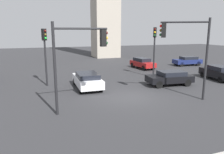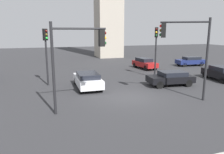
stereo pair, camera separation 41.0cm
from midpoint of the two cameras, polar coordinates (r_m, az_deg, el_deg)
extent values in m
plane|color=#2D2D30|center=(16.17, 5.32, -5.34)|extent=(108.89, 108.89, 0.00)
cylinder|color=black|center=(16.26, 24.27, 4.00)|extent=(0.16, 0.16, 5.68)
cylinder|color=black|center=(15.97, 19.24, 13.49)|extent=(2.75, 1.85, 0.12)
cube|color=black|center=(15.92, 14.15, 11.81)|extent=(0.44, 0.44, 1.00)
sphere|color=red|center=(15.93, 13.46, 12.92)|extent=(0.20, 0.20, 0.20)
sphere|color=#594714|center=(15.93, 13.41, 11.84)|extent=(0.20, 0.20, 0.20)
sphere|color=#14471E|center=(15.93, 13.36, 10.76)|extent=(0.20, 0.20, 0.20)
cylinder|color=black|center=(12.65, -14.29, 1.86)|extent=(0.16, 0.16, 5.31)
cylinder|color=black|center=(12.79, -7.61, 12.51)|extent=(3.18, 0.36, 0.12)
cube|color=black|center=(13.21, -1.83, 10.19)|extent=(0.34, 0.34, 1.00)
sphere|color=#4C0F0C|center=(13.27, -1.02, 11.50)|extent=(0.20, 0.20, 0.20)
sphere|color=yellow|center=(13.28, -1.01, 10.21)|extent=(0.20, 0.20, 0.20)
sphere|color=#14471E|center=(13.29, -1.01, 8.91)|extent=(0.20, 0.20, 0.20)
cylinder|color=black|center=(20.00, -16.26, 4.91)|extent=(0.16, 0.16, 5.01)
cube|color=black|center=(19.88, -16.60, 10.65)|extent=(0.44, 0.44, 1.00)
sphere|color=#4C0F0C|center=(19.71, -16.32, 11.53)|extent=(0.20, 0.20, 0.20)
sphere|color=#594714|center=(19.71, -16.27, 10.66)|extent=(0.20, 0.20, 0.20)
sphere|color=green|center=(19.72, -16.21, 9.79)|extent=(0.20, 0.20, 0.20)
cylinder|color=black|center=(23.00, 11.90, 6.20)|extent=(0.16, 0.16, 5.18)
cube|color=black|center=(22.90, 12.13, 11.41)|extent=(0.44, 0.44, 1.00)
sphere|color=#4C0F0C|center=(22.70, 12.14, 12.17)|extent=(0.20, 0.20, 0.20)
sphere|color=yellow|center=(22.70, 12.10, 11.41)|extent=(0.20, 0.20, 0.20)
sphere|color=#14471E|center=(22.70, 12.07, 10.66)|extent=(0.20, 0.20, 0.20)
cube|color=black|center=(20.17, 15.61, -0.46)|extent=(4.19, 2.21, 0.57)
cube|color=black|center=(20.18, 16.19, 0.83)|extent=(2.40, 1.81, 0.42)
cylinder|color=black|center=(18.98, 12.96, -1.98)|extent=(0.68, 0.39, 0.65)
cylinder|color=black|center=(20.30, 11.17, -1.00)|extent=(0.68, 0.39, 0.65)
cylinder|color=black|center=(20.29, 19.97, -1.50)|extent=(0.68, 0.39, 0.65)
cylinder|color=black|center=(21.53, 17.87, -0.62)|extent=(0.68, 0.39, 0.65)
cube|color=black|center=(24.23, 26.95, 0.79)|extent=(2.04, 4.09, 0.70)
cube|color=black|center=(24.00, 27.36, 1.95)|extent=(1.66, 2.35, 0.46)
cylinder|color=black|center=(24.93, 23.77, 0.54)|extent=(0.35, 0.63, 0.60)
cylinder|color=black|center=(25.73, 26.19, 0.65)|extent=(0.35, 0.63, 0.60)
cylinder|color=black|center=(22.87, 27.65, -0.77)|extent=(0.35, 0.63, 0.60)
cube|color=silver|center=(18.72, -5.83, -0.96)|extent=(1.99, 4.44, 0.66)
cube|color=black|center=(18.40, -5.73, 0.41)|extent=(1.72, 2.50, 0.42)
cylinder|color=black|center=(20.11, -8.80, -1.10)|extent=(0.35, 0.61, 0.60)
cylinder|color=black|center=(20.37, -4.48, -0.83)|extent=(0.35, 0.61, 0.60)
cylinder|color=black|center=(17.24, -7.37, -3.26)|extent=(0.35, 0.61, 0.60)
cylinder|color=black|center=(17.55, -2.37, -2.89)|extent=(0.35, 0.61, 0.60)
cube|color=navy|center=(32.59, 20.21, 3.83)|extent=(4.05, 1.85, 0.58)
cube|color=black|center=(32.65, 20.56, 4.65)|extent=(2.30, 1.55, 0.43)
cylinder|color=black|center=(31.35, 18.82, 3.10)|extent=(0.65, 0.33, 0.63)
cylinder|color=black|center=(32.44, 17.56, 3.46)|extent=(0.65, 0.33, 0.63)
cylinder|color=black|center=(32.89, 22.75, 3.19)|extent=(0.65, 0.33, 0.63)
cylinder|color=black|center=(33.93, 21.43, 3.54)|extent=(0.65, 0.33, 0.63)
cube|color=maroon|center=(28.53, 9.00, 3.42)|extent=(2.00, 4.07, 0.60)
cube|color=black|center=(28.63, 8.82, 4.47)|extent=(1.62, 2.34, 0.48)
cylinder|color=black|center=(27.86, 11.60, 2.49)|extent=(0.36, 0.69, 0.66)
cylinder|color=black|center=(27.13, 9.38, 2.32)|extent=(0.36, 0.69, 0.66)
cylinder|color=black|center=(30.03, 8.62, 3.27)|extent=(0.36, 0.69, 0.66)
cylinder|color=black|center=(29.35, 6.49, 3.13)|extent=(0.36, 0.69, 0.66)
camera|label=1|loc=(0.21, -89.32, 0.14)|focal=34.78mm
camera|label=2|loc=(0.21, 90.68, -0.14)|focal=34.78mm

